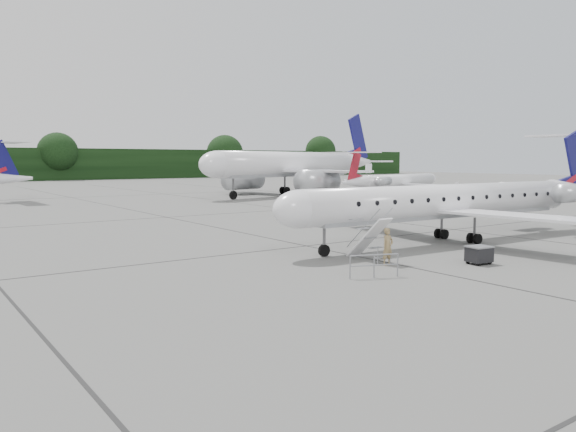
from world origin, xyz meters
TOP-DOWN VIEW (x-y plane):
  - ground at (0.00, 0.00)m, footprint 320.00×320.00m
  - treeline at (0.00, 130.00)m, footprint 260.00×4.00m
  - main_regional_jet at (2.83, 4.07)m, footprint 28.76×21.31m
  - airstair at (-5.54, 2.17)m, footprint 0.96×2.49m
  - passenger at (-5.60, 0.80)m, footprint 0.68×0.47m
  - safety_railing at (-8.18, -0.94)m, footprint 2.08×0.88m
  - baggage_cart at (-1.75, -1.59)m, footprint 1.19×1.01m
  - bg_narrowbody at (21.66, 47.22)m, footprint 39.51×32.38m
  - bg_regional_right at (32.59, 35.99)m, footprint 26.95×22.32m

SIDE VIEW (x-z plane):
  - ground at x=0.00m, z-range 0.00..0.00m
  - baggage_cart at x=-1.75m, z-range 0.00..0.95m
  - safety_railing at x=-8.18m, z-range 0.00..1.00m
  - passenger at x=-5.60m, z-range 0.00..1.81m
  - airstair at x=-5.54m, z-range 0.00..2.24m
  - bg_regional_right at x=32.59m, z-range 0.00..6.13m
  - main_regional_jet at x=2.83m, z-range 0.00..7.15m
  - treeline at x=0.00m, z-range 0.00..8.00m
  - bg_narrowbody at x=21.66m, z-range 0.00..12.43m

